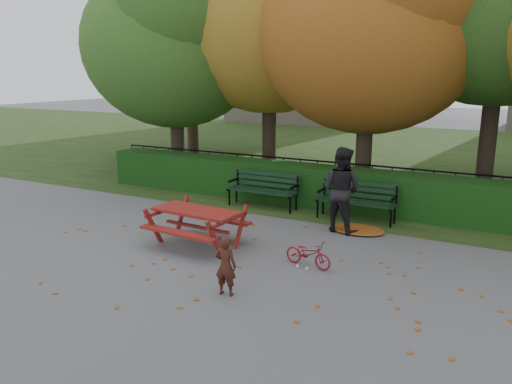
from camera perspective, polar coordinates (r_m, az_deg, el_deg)
The scene contains 16 objects.
ground at distance 8.97m, azimuth -2.45°, elevation -8.21°, with size 90.00×90.00×0.00m, color slate.
grass_strip at distance 21.85m, azimuth 16.43°, elevation 4.23°, with size 90.00×90.00×0.00m, color #1F3113.
building_left at distance 35.96m, azimuth 6.49°, elevation 20.09°, with size 10.00×7.00×15.00m, color #B2A28E.
hedge at distance 12.74m, azimuth 7.78°, elevation 0.60°, with size 13.00×0.90×1.00m, color black.
iron_fence at distance 13.47m, azimuth 8.96°, elevation 1.42°, with size 14.00×0.04×1.02m.
tree_a at distance 15.90m, azimuth -8.96°, elevation 17.68°, with size 5.88×5.60×7.48m.
tree_c at distance 13.66m, azimuth 14.13°, elevation 19.45°, with size 6.30×6.00×8.00m.
tree_f at distance 20.10m, azimuth -7.21°, elevation 20.18°, with size 6.93×6.60×9.19m.
bench_left at distance 12.52m, azimuth 0.92°, elevation 0.59°, with size 1.80×0.57×0.88m.
bench_right at distance 11.66m, azimuth 11.49°, elevation -0.65°, with size 1.80×0.57×0.88m.
picnic_table at distance 9.77m, azimuth -6.80°, elevation -2.92°, with size 1.79×1.48×0.83m.
leaf_pile at distance 10.94m, azimuth 11.52°, elevation -4.21°, with size 1.17×0.81×0.08m, color maroon.
leaf_scatter at distance 9.21m, azimuth -1.50°, elevation -7.57°, with size 9.00×5.70×0.01m, color maroon, non-canonical shape.
child at distance 7.64m, azimuth -3.49°, elevation -8.43°, with size 0.34×0.22×0.93m, color #3E1C14.
adult at distance 10.67m, azimuth 9.71°, elevation 0.27°, with size 0.88×0.69×1.82m, color black.
bicycle at distance 8.82m, azimuth 5.98°, elevation -7.03°, with size 0.31×0.90×0.47m, color maroon.
Camera 1 is at (4.23, -7.18, 3.31)m, focal length 35.00 mm.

